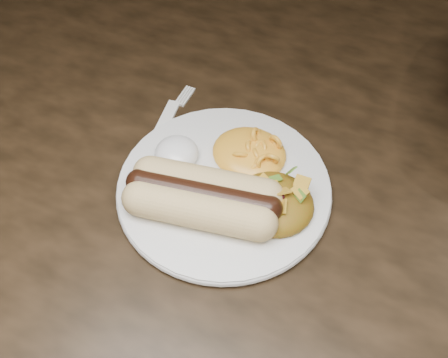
% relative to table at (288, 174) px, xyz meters
% --- Properties ---
extents(floor, '(4.00, 4.00, 0.00)m').
position_rel_table_xyz_m(floor, '(0.00, 0.00, -0.66)').
color(floor, '#50270F').
rests_on(floor, ground).
extents(table, '(1.60, 0.90, 0.75)m').
position_rel_table_xyz_m(table, '(0.00, 0.00, 0.00)').
color(table, black).
rests_on(table, floor).
extents(plate, '(0.24, 0.24, 0.01)m').
position_rel_table_xyz_m(plate, '(-0.04, -0.12, 0.10)').
color(plate, silver).
rests_on(plate, table).
extents(hotdog, '(0.14, 0.09, 0.04)m').
position_rel_table_xyz_m(hotdog, '(-0.05, -0.16, 0.13)').
color(hotdog, '#FFD89B').
rests_on(hotdog, plate).
extents(mac_and_cheese, '(0.10, 0.09, 0.03)m').
position_rel_table_xyz_m(mac_and_cheese, '(-0.03, -0.07, 0.12)').
color(mac_and_cheese, yellow).
rests_on(mac_and_cheese, plate).
extents(sour_cream, '(0.07, 0.07, 0.03)m').
position_rel_table_xyz_m(sour_cream, '(-0.11, -0.11, 0.12)').
color(sour_cream, white).
rests_on(sour_cream, plate).
extents(taco_salad, '(0.09, 0.08, 0.04)m').
position_rel_table_xyz_m(taco_salad, '(0.02, -0.13, 0.12)').
color(taco_salad, '#A2280E').
rests_on(taco_salad, plate).
extents(fork, '(0.04, 0.15, 0.00)m').
position_rel_table_xyz_m(fork, '(-0.15, -0.07, 0.09)').
color(fork, white).
rests_on(fork, table).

